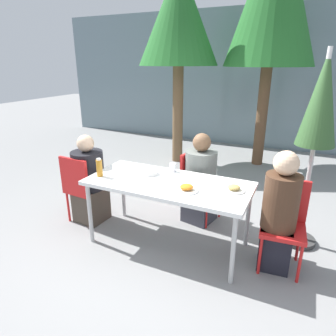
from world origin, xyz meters
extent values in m
plane|color=gray|center=(0.00, 0.00, 0.00)|extent=(24.00, 24.00, 0.00)
cube|color=slate|center=(0.00, 4.56, 1.50)|extent=(10.00, 0.20, 3.00)
cube|color=white|center=(0.00, 0.00, 0.71)|extent=(1.68, 0.77, 0.04)
cylinder|color=#B7B7B7|center=(-0.78, -0.32, 0.34)|extent=(0.04, 0.04, 0.69)
cylinder|color=#B7B7B7|center=(0.78, -0.32, 0.34)|extent=(0.04, 0.04, 0.69)
cylinder|color=#B7B7B7|center=(-0.78, 0.32, 0.34)|extent=(0.04, 0.04, 0.69)
cylinder|color=#B7B7B7|center=(0.78, 0.32, 0.34)|extent=(0.04, 0.04, 0.69)
cube|color=red|center=(-1.14, 0.07, 0.41)|extent=(0.42, 0.42, 0.04)
cube|color=red|center=(-1.15, -0.11, 0.64)|extent=(0.40, 0.06, 0.42)
cylinder|color=red|center=(-1.30, 0.25, 0.20)|extent=(0.03, 0.03, 0.39)
cylinder|color=red|center=(-0.96, 0.23, 0.20)|extent=(0.03, 0.03, 0.39)
cylinder|color=red|center=(-1.32, -0.09, 0.20)|extent=(0.03, 0.03, 0.39)
cylinder|color=red|center=(-0.98, -0.11, 0.20)|extent=(0.03, 0.03, 0.39)
cube|color=#473D33|center=(-1.09, 0.07, 0.22)|extent=(0.36, 0.36, 0.43)
cylinder|color=black|center=(-1.09, 0.07, 0.66)|extent=(0.38, 0.38, 0.46)
sphere|color=beige|center=(-1.09, 0.07, 0.99)|extent=(0.20, 0.20, 0.20)
cube|color=red|center=(1.14, 0.09, 0.41)|extent=(0.43, 0.43, 0.04)
cube|color=red|center=(1.13, 0.27, 0.64)|extent=(0.40, 0.07, 0.42)
cylinder|color=red|center=(1.32, -0.06, 0.20)|extent=(0.03, 0.03, 0.39)
cylinder|color=red|center=(0.98, -0.09, 0.20)|extent=(0.03, 0.03, 0.39)
cylinder|color=red|center=(1.30, 0.28, 0.20)|extent=(0.03, 0.03, 0.39)
cylinder|color=red|center=(0.96, 0.25, 0.20)|extent=(0.03, 0.03, 0.39)
cube|color=black|center=(1.09, 0.09, 0.22)|extent=(0.31, 0.31, 0.43)
cylinder|color=#472D1E|center=(1.09, 0.09, 0.69)|extent=(0.32, 0.32, 0.52)
sphere|color=beige|center=(1.09, 0.09, 1.06)|extent=(0.22, 0.22, 0.22)
cube|color=red|center=(0.14, 0.68, 0.41)|extent=(0.47, 0.47, 0.04)
cube|color=red|center=(-0.04, 0.72, 0.64)|extent=(0.12, 0.40, 0.42)
cylinder|color=red|center=(0.34, 0.82, 0.20)|extent=(0.03, 0.03, 0.39)
cylinder|color=red|center=(0.27, 0.48, 0.20)|extent=(0.03, 0.03, 0.39)
cylinder|color=red|center=(0.01, 0.88, 0.20)|extent=(0.03, 0.03, 0.39)
cylinder|color=red|center=(-0.06, 0.55, 0.20)|extent=(0.03, 0.03, 0.39)
cube|color=#383842|center=(0.13, 0.63, 0.22)|extent=(0.40, 0.40, 0.43)
cylinder|color=slate|center=(0.13, 0.63, 0.67)|extent=(0.38, 0.38, 0.47)
sphere|color=brown|center=(0.13, 0.63, 1.01)|extent=(0.21, 0.21, 0.21)
cylinder|color=#333333|center=(1.29, 0.64, 0.03)|extent=(0.36, 0.36, 0.05)
cylinder|color=#BCBCBC|center=(1.29, 0.64, 1.01)|extent=(0.04, 0.04, 2.02)
cone|color=#2D5128|center=(1.29, 0.64, 1.57)|extent=(0.37, 0.37, 0.91)
cylinder|color=white|center=(0.26, -0.13, 0.74)|extent=(0.23, 0.23, 0.01)
ellipsoid|color=orange|center=(0.26, -0.13, 0.77)|extent=(0.13, 0.13, 0.05)
cylinder|color=white|center=(0.66, 0.06, 0.74)|extent=(0.21, 0.21, 0.01)
ellipsoid|color=tan|center=(0.66, 0.06, 0.77)|extent=(0.12, 0.12, 0.05)
cylinder|color=#B7751E|center=(-0.73, -0.17, 0.82)|extent=(0.06, 0.06, 0.18)
cylinder|color=white|center=(-0.73, -0.17, 0.92)|extent=(0.05, 0.05, 0.02)
cylinder|color=white|center=(-0.08, 0.30, 0.78)|extent=(0.07, 0.07, 0.10)
cylinder|color=white|center=(-0.28, 0.11, 0.75)|extent=(0.18, 0.18, 0.05)
cylinder|color=brown|center=(0.41, 3.20, 0.90)|extent=(0.20, 0.20, 1.80)
cylinder|color=brown|center=(-1.08, 2.72, 0.91)|extent=(0.20, 0.20, 1.81)
cone|color=#236628|center=(-1.08, 2.72, 2.65)|extent=(1.43, 1.43, 1.67)
camera|label=1|loc=(1.21, -2.56, 1.90)|focal=32.00mm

